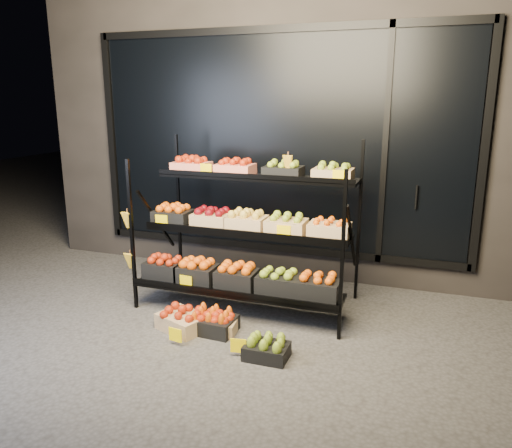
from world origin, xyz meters
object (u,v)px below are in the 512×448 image
at_px(display_rack, 245,231).
at_px(floor_crate_midleft, 212,321).
at_px(floor_crate_left, 183,319).
at_px(floor_crate_midright, 217,323).

relative_size(display_rack, floor_crate_midleft, 5.06).
xyz_separation_m(display_rack, floor_crate_left, (-0.35, -0.70, -0.69)).
relative_size(floor_crate_left, floor_crate_midright, 1.34).
height_order(floor_crate_midleft, floor_crate_midright, floor_crate_midleft).
xyz_separation_m(display_rack, floor_crate_midleft, (-0.07, -0.65, -0.69)).
height_order(display_rack, floor_crate_midright, display_rack).
xyz_separation_m(floor_crate_left, floor_crate_midleft, (0.27, 0.05, -0.00)).
bearing_deg(floor_crate_midright, floor_crate_left, -177.28).
distance_m(floor_crate_left, floor_crate_midright, 0.32).
xyz_separation_m(floor_crate_midleft, floor_crate_midright, (0.05, 0.00, -0.01)).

